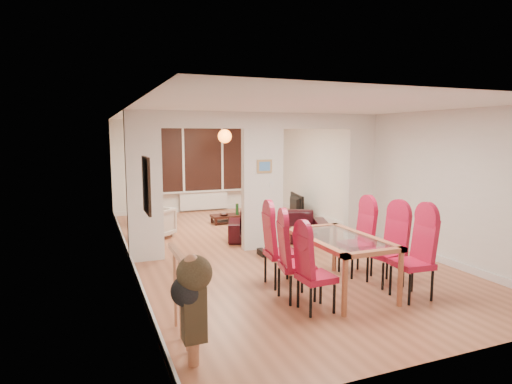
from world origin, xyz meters
TOP-DOWN VIEW (x-y plane):
  - floor at (0.00, 0.00)m, footprint 5.00×9.00m
  - room_walls at (0.00, 0.00)m, footprint 5.00×9.00m
  - divider_wall at (0.00, 0.00)m, footprint 5.00×0.18m
  - bay_window_blinds at (0.00, 4.44)m, footprint 3.00×0.08m
  - radiator at (0.00, 4.40)m, footprint 1.40×0.08m
  - pendant_light at (0.30, 3.30)m, footprint 0.36×0.36m
  - stair_newel at (-2.25, -3.20)m, footprint 0.40×1.20m
  - wall_poster at (-2.47, -2.40)m, footprint 0.04×0.52m
  - pillar_photo at (0.00, -0.10)m, footprint 0.30×0.03m
  - dining_table at (0.13, -2.50)m, footprint 0.93×1.66m
  - dining_chair_la at (-0.52, -3.01)m, footprint 0.42×0.42m
  - dining_chair_lb at (-0.58, -2.58)m, footprint 0.52×0.52m
  - dining_chair_lc at (-0.53, -2.00)m, footprint 0.49×0.49m
  - dining_chair_ra at (0.87, -3.12)m, footprint 0.48×0.48m
  - dining_chair_rb at (0.89, -2.56)m, footprint 0.50×0.50m
  - dining_chair_rc at (0.75, -2.00)m, footprint 0.44×0.44m
  - sofa at (0.53, 0.45)m, footprint 2.19×1.46m
  - armchair at (-1.85, 1.58)m, footprint 1.00×1.00m
  - person at (-1.68, 2.89)m, footprint 0.62×0.44m
  - television at (2.00, 2.67)m, footprint 1.07×0.33m
  - coffee_table at (0.15, 2.51)m, footprint 0.99×0.69m
  - bottle at (0.33, 2.43)m, footprint 0.07×0.07m
  - bowl at (-0.01, 2.44)m, footprint 0.22×0.22m
  - shoes at (-0.13, -0.49)m, footprint 0.26×0.29m

SIDE VIEW (x-z plane):
  - floor at x=0.00m, z-range -0.01..0.01m
  - shoes at x=-0.13m, z-range 0.00..0.11m
  - coffee_table at x=0.15m, z-range 0.00..0.21m
  - bowl at x=-0.01m, z-range 0.21..0.26m
  - sofa at x=0.53m, z-range 0.00..0.60m
  - radiator at x=0.00m, z-range 0.05..0.55m
  - television at x=2.00m, z-range 0.00..0.61m
  - armchair at x=-1.85m, z-range 0.00..0.65m
  - bottle at x=0.33m, z-range 0.21..0.50m
  - dining_table at x=0.13m, z-range 0.00..0.78m
  - dining_chair_la at x=-0.52m, z-range 0.00..1.02m
  - dining_chair_lb at x=-0.58m, z-range 0.00..1.09m
  - dining_chair_rb at x=0.89m, z-range 0.00..1.09m
  - dining_chair_rc at x=0.75m, z-range 0.00..1.09m
  - stair_newel at x=-2.25m, z-range 0.00..1.10m
  - dining_chair_lc at x=-0.53m, z-range 0.00..1.11m
  - dining_chair_ra at x=0.87m, z-range 0.00..1.13m
  - person at x=-1.68m, z-range 0.00..1.60m
  - room_walls at x=0.00m, z-range 0.00..2.60m
  - divider_wall at x=0.00m, z-range 0.00..2.60m
  - bay_window_blinds at x=0.00m, z-range 0.60..2.40m
  - wall_poster at x=-2.47m, z-range 1.27..1.94m
  - pillar_photo at x=0.00m, z-range 1.48..1.73m
  - pendant_light at x=0.30m, z-range 1.97..2.33m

